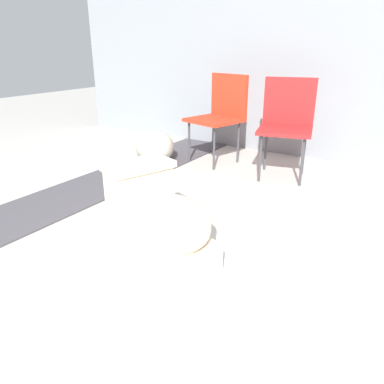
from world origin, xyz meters
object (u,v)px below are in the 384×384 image
object	(u,v)px
toilet	(162,224)
boulder_near	(155,147)
folding_chair_left	(221,109)
folding_chair_middle	(287,117)

from	to	relation	value
toilet	boulder_near	world-z (taller)	toilet
folding_chair_left	folding_chair_middle	world-z (taller)	same
toilet	boulder_near	xyz separation A→B (m)	(-1.15, 1.42, -0.06)
toilet	folding_chair_middle	world-z (taller)	folding_chair_middle
toilet	folding_chair_left	bearing A→B (deg)	129.27
folding_chair_left	boulder_near	world-z (taller)	folding_chair_left
folding_chair_middle	boulder_near	distance (m)	1.28
toilet	folding_chair_middle	size ratio (longest dim) A/B	0.86
folding_chair_left	boulder_near	size ratio (longest dim) A/B	1.89
toilet	boulder_near	distance (m)	1.83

